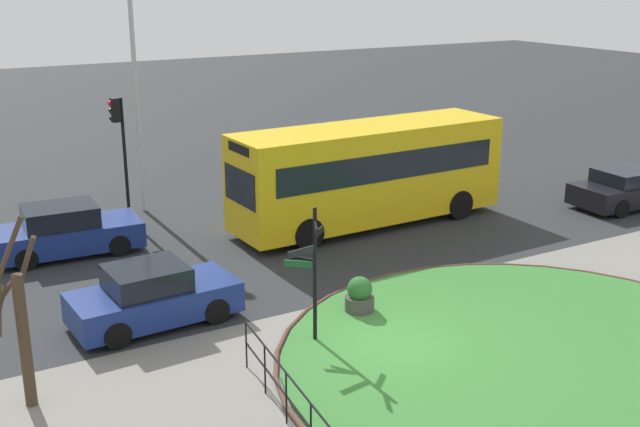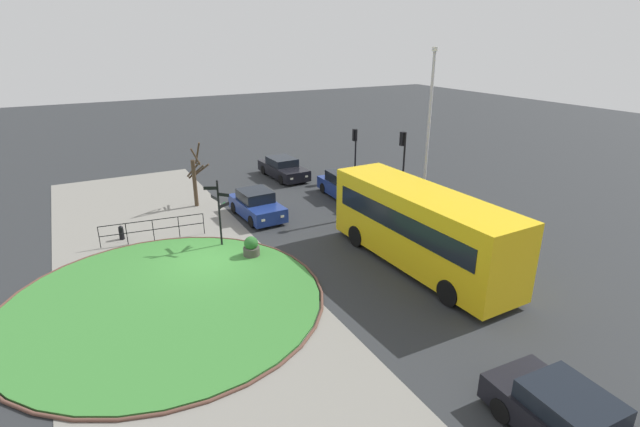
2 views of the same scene
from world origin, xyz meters
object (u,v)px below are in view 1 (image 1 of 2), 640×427
bus_yellow (369,172)px  traffic_light_near (119,133)px  signpost_directional (312,266)px  street_tree_bare (18,325)px  car_trailing (153,297)px  planter_near_signpost (360,297)px  lamppost_tall (135,79)px  car_oncoming (66,232)px  car_far_lane (628,189)px

bus_yellow → traffic_light_near: traffic_light_near is taller
signpost_directional → street_tree_bare: size_ratio=0.86×
car_trailing → street_tree_bare: size_ratio=1.08×
bus_yellow → car_trailing: bearing=22.9°
planter_near_signpost → lamppost_tall: bearing=99.4°
car_trailing → traffic_light_near: bearing=75.0°
signpost_directional → car_oncoming: (-3.44, 8.77, -1.18)m
car_trailing → car_oncoming: size_ratio=0.93×
signpost_directional → car_trailing: signpost_directional is taller
signpost_directional → planter_near_signpost: (1.79, 0.80, -1.44)m
car_oncoming → traffic_light_near: 4.08m
car_far_lane → planter_near_signpost: (-13.33, -3.07, -0.21)m
traffic_light_near → street_tree_bare: (-5.11, -10.61, -1.35)m
car_oncoming → traffic_light_near: bearing=46.3°
car_oncoming → planter_near_signpost: bearing=-53.7°
car_trailing → planter_near_signpost: car_trailing is taller
bus_yellow → traffic_light_near: size_ratio=2.25×
bus_yellow → lamppost_tall: (-6.00, 5.24, 2.86)m
traffic_light_near → lamppost_tall: (0.94, 0.94, 1.59)m
traffic_light_near → bus_yellow: bearing=144.1°
car_trailing → lamppost_tall: size_ratio=0.46×
signpost_directional → lamppost_tall: (-0.07, 12.00, 2.75)m
car_oncoming → street_tree_bare: bearing=-104.8°
bus_yellow → street_tree_bare: (-12.05, -6.30, -0.08)m
bus_yellow → planter_near_signpost: (-4.14, -5.96, -1.34)m
car_far_lane → planter_near_signpost: 13.68m
car_oncoming → lamppost_tall: bearing=46.8°
planter_near_signpost → bus_yellow: bearing=55.2°
car_far_lane → lamppost_tall: 17.69m
planter_near_signpost → street_tree_bare: size_ratio=0.26×
lamppost_tall → car_oncoming: bearing=-136.3°
signpost_directional → lamppost_tall: lamppost_tall is taller
bus_yellow → street_tree_bare: 13.59m
bus_yellow → planter_near_signpost: bus_yellow is taller
bus_yellow → signpost_directional: bearing=47.2°
car_far_lane → traffic_light_near: (-16.12, 7.20, 2.40)m
traffic_light_near → car_far_lane: bearing=151.9°
lamppost_tall → car_far_lane: bearing=-28.2°
car_trailing → planter_near_signpost: 4.99m
car_trailing → car_far_lane: bearing=0.4°
bus_yellow → car_far_lane: bus_yellow is taller
lamppost_tall → planter_near_signpost: 12.11m
traffic_light_near → planter_near_signpost: (2.79, -10.27, -2.60)m
signpost_directional → lamppost_tall: bearing=90.3°
signpost_directional → bus_yellow: (5.93, 6.76, -0.10)m
lamppost_tall → street_tree_bare: bearing=-117.7°
car_trailing → planter_near_signpost: size_ratio=4.13×
car_trailing → traffic_light_near: (1.77, 8.26, 2.37)m
traffic_light_near → planter_near_signpost: size_ratio=4.29×
car_trailing → car_oncoming: (-0.67, 5.97, 0.03)m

